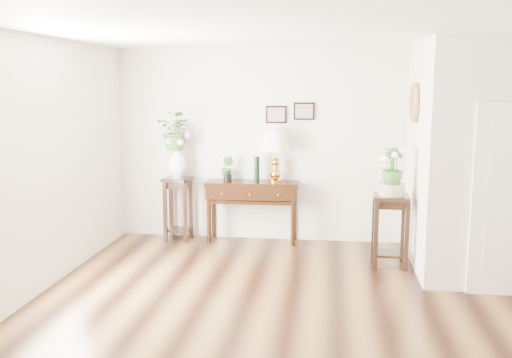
% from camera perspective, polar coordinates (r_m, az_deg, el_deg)
% --- Properties ---
extents(floor, '(6.00, 5.50, 0.02)m').
position_cam_1_polar(floor, '(5.94, 5.76, -13.14)').
color(floor, brown).
rests_on(floor, ground).
extents(ceiling, '(6.00, 5.50, 0.02)m').
position_cam_1_polar(ceiling, '(5.51, 6.26, 14.85)').
color(ceiling, white).
rests_on(ceiling, ground).
extents(wall_back, '(6.00, 0.02, 2.80)m').
position_cam_1_polar(wall_back, '(8.28, 6.52, 3.29)').
color(wall_back, silver).
rests_on(wall_back, ground).
extents(wall_front, '(6.00, 0.02, 2.80)m').
position_cam_1_polar(wall_front, '(2.87, 4.48, -8.23)').
color(wall_front, silver).
rests_on(wall_front, ground).
extents(wall_left, '(0.02, 5.50, 2.80)m').
position_cam_1_polar(wall_left, '(6.38, -22.04, 0.86)').
color(wall_left, silver).
rests_on(wall_left, ground).
extents(partition, '(1.80, 1.95, 2.80)m').
position_cam_1_polar(partition, '(7.57, 22.49, 2.07)').
color(partition, silver).
rests_on(partition, floor).
extents(art_print_left, '(0.30, 0.02, 0.25)m').
position_cam_1_polar(art_print_left, '(8.26, 2.04, 6.46)').
color(art_print_left, black).
rests_on(art_print_left, wall_back).
extents(art_print_right, '(0.30, 0.02, 0.25)m').
position_cam_1_polar(art_print_right, '(8.23, 4.83, 6.77)').
color(art_print_right, black).
rests_on(art_print_right, wall_back).
extents(wall_ornament, '(0.07, 0.51, 0.51)m').
position_cam_1_polar(wall_ornament, '(7.46, 15.51, 7.36)').
color(wall_ornament, '#A97942').
rests_on(wall_ornament, partition).
extents(console_table, '(1.35, 0.48, 0.89)m').
position_cam_1_polar(console_table, '(8.33, -0.39, -3.26)').
color(console_table, black).
rests_on(console_table, floor).
extents(table_lamp, '(0.58, 0.58, 0.78)m').
position_cam_1_polar(table_lamp, '(8.16, 1.97, 2.14)').
color(table_lamp, '#BE8120').
rests_on(table_lamp, console_table).
extents(green_vase, '(0.08, 0.08, 0.37)m').
position_cam_1_polar(green_vase, '(8.21, 0.09, 0.92)').
color(green_vase, black).
rests_on(green_vase, console_table).
extents(potted_plant, '(0.24, 0.22, 0.35)m').
position_cam_1_polar(potted_plant, '(8.28, -2.86, 1.02)').
color(potted_plant, '#366922').
rests_on(potted_plant, console_table).
extents(plant_stand_a, '(0.42, 0.42, 0.94)m').
position_cam_1_polar(plant_stand_a, '(8.46, -7.78, -2.99)').
color(plant_stand_a, black).
rests_on(plant_stand_a, floor).
extents(porcelain_vase, '(0.33, 0.33, 0.45)m').
position_cam_1_polar(porcelain_vase, '(8.34, -7.89, 1.68)').
color(porcelain_vase, silver).
rests_on(porcelain_vase, plant_stand_a).
extents(lily_arrangement, '(0.62, 0.58, 0.57)m').
position_cam_1_polar(lily_arrangement, '(8.30, -7.96, 4.82)').
color(lily_arrangement, '#366922').
rests_on(lily_arrangement, porcelain_vase).
extents(plant_stand_b, '(0.45, 0.45, 0.91)m').
position_cam_1_polar(plant_stand_b, '(7.40, 13.24, -5.05)').
color(plant_stand_b, black).
rests_on(plant_stand_b, floor).
extents(ceramic_bowl, '(0.43, 0.43, 0.15)m').
position_cam_1_polar(ceramic_bowl, '(7.29, 13.39, -0.96)').
color(ceramic_bowl, '#C9B08E').
rests_on(ceramic_bowl, plant_stand_b).
extents(narcissus, '(0.30, 0.30, 0.48)m').
position_cam_1_polar(narcissus, '(7.24, 13.48, 1.21)').
color(narcissus, '#366922').
rests_on(narcissus, ceramic_bowl).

